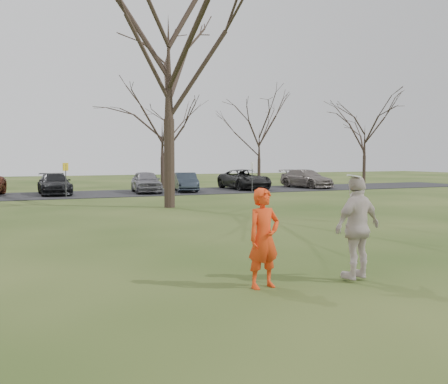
# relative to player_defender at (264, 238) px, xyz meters

# --- Properties ---
(ground) EXTENTS (120.00, 120.00, 0.00)m
(ground) POSITION_rel_player_defender_xyz_m (0.84, -0.29, -0.92)
(ground) COLOR #1E380F
(ground) RESTS_ON ground
(parking_strip) EXTENTS (62.00, 6.50, 0.04)m
(parking_strip) POSITION_rel_player_defender_xyz_m (0.84, 24.71, -0.90)
(parking_strip) COLOR black
(parking_strip) RESTS_ON ground
(player_defender) EXTENTS (0.72, 0.53, 1.83)m
(player_defender) POSITION_rel_player_defender_xyz_m (0.00, 0.00, 0.00)
(player_defender) COLOR #EF3D13
(player_defender) RESTS_ON ground
(car_3) EXTENTS (1.90, 4.65, 1.35)m
(car_3) POSITION_rel_player_defender_xyz_m (-1.50, 25.17, -0.20)
(car_3) COLOR black
(car_3) RESTS_ON parking_strip
(car_4) EXTENTS (2.22, 4.46, 1.46)m
(car_4) POSITION_rel_player_defender_xyz_m (4.27, 24.45, -0.15)
(car_4) COLOR slate
(car_4) RESTS_ON parking_strip
(car_5) EXTENTS (2.19, 4.15, 1.30)m
(car_5) POSITION_rel_player_defender_xyz_m (7.09, 24.45, -0.23)
(car_5) COLOR #27303B
(car_5) RESTS_ON parking_strip
(car_6) EXTENTS (2.45, 5.25, 1.46)m
(car_6) POSITION_rel_player_defender_xyz_m (11.91, 25.09, -0.15)
(car_6) COLOR black
(car_6) RESTS_ON parking_strip
(car_7) EXTENTS (2.71, 5.10, 1.41)m
(car_7) POSITION_rel_player_defender_xyz_m (17.14, 24.74, -0.17)
(car_7) COLOR slate
(car_7) RESTS_ON parking_strip
(catching_play) EXTENTS (1.24, 0.71, 2.01)m
(catching_play) POSITION_rel_player_defender_xyz_m (1.88, -0.30, 0.13)
(catching_play) COLOR beige
(catching_play) RESTS_ON ground
(sign_yellow) EXTENTS (0.35, 0.35, 2.08)m
(sign_yellow) POSITION_rel_player_defender_xyz_m (-1.16, 21.71, 0.53)
(sign_yellow) COLOR #47474C
(sign_yellow) RESTS_ON ground
(sign_white) EXTENTS (0.35, 0.35, 2.08)m
(sign_white) POSITION_rel_player_defender_xyz_m (10.84, 21.71, 0.53)
(sign_white) COLOR #47474C
(sign_white) RESTS_ON ground
(big_tree) EXTENTS (9.00, 9.00, 14.00)m
(big_tree) POSITION_rel_player_defender_xyz_m (2.84, 14.71, 6.08)
(big_tree) COLOR #352821
(big_tree) RESTS_ON ground
(small_tree_row) EXTENTS (55.00, 5.90, 8.50)m
(small_tree_row) POSITION_rel_player_defender_xyz_m (5.22, 29.77, 2.98)
(small_tree_row) COLOR #352821
(small_tree_row) RESTS_ON ground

